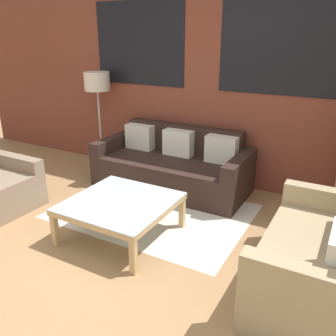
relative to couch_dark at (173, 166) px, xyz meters
name	(u,v)px	position (x,y,z in m)	size (l,w,h in m)	color
ground_plane	(84,267)	(0.17, -1.95, -0.29)	(16.00, 16.00, 0.00)	#9E754C
wall_back_brick	(203,76)	(0.17, 0.49, 1.12)	(8.40, 0.09, 2.80)	brown
rug	(153,211)	(0.14, -0.75, -0.28)	(2.15, 1.53, 0.00)	silver
couch_dark	(173,166)	(0.00, 0.00, 0.00)	(2.00, 0.88, 0.78)	black
settee_vintage	(323,259)	(2.00, -1.30, 0.03)	(0.80, 1.44, 0.92)	tan
coffee_table	(121,205)	(0.14, -1.35, 0.05)	(0.98, 0.98, 0.39)	silver
floor_lamp	(97,86)	(-1.33, 0.17, 0.94)	(0.37, 0.37, 1.42)	#B2B2B7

